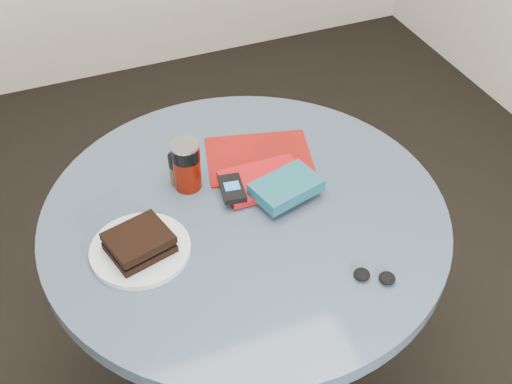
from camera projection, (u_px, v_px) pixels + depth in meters
name	position (u px, v px, depth m)	size (l,w,h in m)	color
ground	(247.00, 377.00, 2.08)	(4.00, 4.00, 0.00)	black
table	(245.00, 255.00, 1.68)	(1.00, 1.00, 0.75)	black
plate	(140.00, 250.00, 1.47)	(0.23, 0.23, 0.01)	silver
sandwich	(139.00, 243.00, 1.44)	(0.16, 0.15, 0.05)	black
soda_can	(187.00, 166.00, 1.60)	(0.08, 0.08, 0.13)	#681105
pepper_grinder	(177.00, 169.00, 1.62)	(0.05, 0.05, 0.09)	#43351C
magazine	(259.00, 158.00, 1.72)	(0.28, 0.21, 0.00)	maroon
red_book	(263.00, 181.00, 1.64)	(0.21, 0.14, 0.02)	#A90D13
novel	(286.00, 187.00, 1.58)	(0.16, 0.11, 0.03)	#154F65
mp3_player	(232.00, 189.00, 1.59)	(0.07, 0.10, 0.02)	black
headphones	(374.00, 276.00, 1.40)	(0.10, 0.08, 0.02)	black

